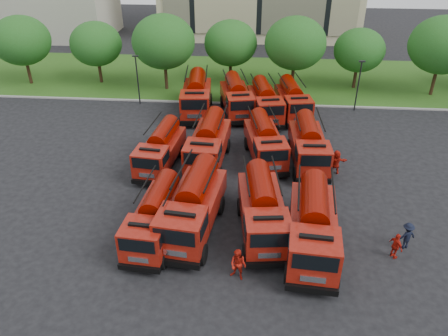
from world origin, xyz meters
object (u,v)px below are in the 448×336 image
object	(u,v)px
fire_truck_1	(193,206)
firefighter_1	(238,278)
fire_truck_9	(237,97)
fire_truck_11	(293,100)
fire_truck_0	(156,217)
fire_truck_10	(265,102)
firefighter_3	(404,247)
fire_truck_5	(209,143)
firefighter_0	(328,260)
fire_truck_2	(262,209)
firefighter_4	(197,217)
fire_truck_7	(309,145)
fire_truck_8	(196,96)
fire_truck_3	(313,226)
fire_truck_4	(161,149)
firefighter_5	(334,173)
firefighter_2	(393,257)
fire_truck_6	(265,141)

from	to	relation	value
fire_truck_1	firefighter_1	size ratio (longest dim) A/B	4.17
fire_truck_9	fire_truck_11	world-z (taller)	fire_truck_9
fire_truck_0	fire_truck_10	xyz separation A→B (m)	(6.61, 18.52, 0.05)
fire_truck_1	fire_truck_10	bearing A→B (deg)	82.77
firefighter_3	fire_truck_9	bearing A→B (deg)	-78.80
fire_truck_5	firefighter_0	xyz separation A→B (m)	(8.18, -10.76, -1.74)
fire_truck_2	fire_truck_11	bearing A→B (deg)	74.46
firefighter_4	fire_truck_10	bearing A→B (deg)	-62.49
fire_truck_5	fire_truck_7	xyz separation A→B (m)	(7.84, 0.47, -0.07)
fire_truck_8	firefighter_3	bearing A→B (deg)	-56.25
fire_truck_3	fire_truck_11	world-z (taller)	fire_truck_3
fire_truck_0	fire_truck_4	xyz separation A→B (m)	(-1.48, 8.58, -0.02)
fire_truck_7	fire_truck_10	world-z (taller)	fire_truck_7
fire_truck_1	firefighter_5	bearing A→B (deg)	44.69
fire_truck_0	firefighter_4	bearing A→B (deg)	49.55
fire_truck_4	fire_truck_7	world-z (taller)	fire_truck_7
fire_truck_9	fire_truck_10	xyz separation A→B (m)	(2.78, -0.87, -0.03)
fire_truck_7	firefighter_5	bearing A→B (deg)	-36.26
firefighter_1	firefighter_5	distance (m)	13.57
fire_truck_3	fire_truck_2	bearing A→B (deg)	157.96
fire_truck_8	fire_truck_2	bearing A→B (deg)	-75.05
fire_truck_1	firefighter_2	xyz separation A→B (m)	(12.03, -1.70, -1.82)
fire_truck_8	firefighter_2	distance (m)	24.56
fire_truck_6	firefighter_0	distance (m)	12.37
fire_truck_7	firefighter_0	xyz separation A→B (m)	(0.33, -11.23, -1.67)
fire_truck_6	fire_truck_4	bearing A→B (deg)	-178.28
firefighter_2	firefighter_5	world-z (taller)	firefighter_5
fire_truck_0	firefighter_3	size ratio (longest dim) A/B	3.98
fire_truck_9	fire_truck_10	bearing A→B (deg)	-29.02
fire_truck_0	fire_truck_11	world-z (taller)	fire_truck_11
firefighter_1	fire_truck_0	bearing A→B (deg)	172.54
firefighter_1	fire_truck_11	bearing A→B (deg)	103.21
firefighter_1	firefighter_3	world-z (taller)	firefighter_1
fire_truck_2	firefighter_2	world-z (taller)	fire_truck_2
fire_truck_9	firefighter_5	size ratio (longest dim) A/B	3.91
fire_truck_8	fire_truck_11	world-z (taller)	fire_truck_8
fire_truck_2	firefighter_1	world-z (taller)	fire_truck_2
fire_truck_4	firefighter_0	world-z (taller)	fire_truck_4
firefighter_1	firefighter_3	distance (m)	10.43
fire_truck_10	firefighter_5	bearing A→B (deg)	-72.08
fire_truck_0	firefighter_4	xyz separation A→B (m)	(2.19, 2.16, -1.58)
firefighter_2	fire_truck_1	bearing A→B (deg)	55.52
fire_truck_5	fire_truck_8	xyz separation A→B (m)	(-2.26, 9.71, 0.06)
fire_truck_0	fire_truck_5	world-z (taller)	fire_truck_5
firefighter_1	firefighter_4	size ratio (longest dim) A/B	1.07
fire_truck_2	fire_truck_11	world-z (taller)	fire_truck_2
fire_truck_3	fire_truck_8	xyz separation A→B (m)	(-9.46, 19.59, 0.00)
fire_truck_5	firefighter_2	xyz separation A→B (m)	(12.01, -10.20, -1.74)
fire_truck_7	fire_truck_4	bearing A→B (deg)	-175.70
fire_truck_10	firefighter_2	xyz separation A→B (m)	(7.56, -19.25, -1.63)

